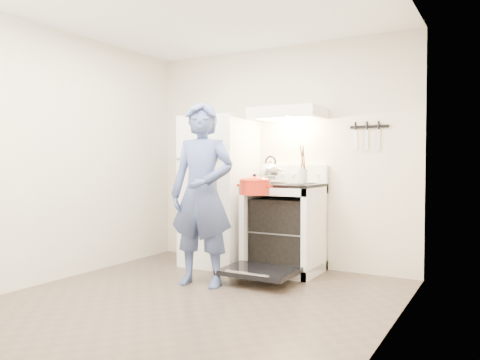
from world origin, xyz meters
name	(u,v)px	position (x,y,z in m)	size (l,w,h in m)	color
floor	(186,304)	(0.00, 0.00, 0.00)	(3.60, 3.60, 0.00)	#4D3F33
back_wall	(278,156)	(0.00, 1.80, 1.25)	(3.20, 0.02, 2.50)	beige
refrigerator	(219,191)	(-0.58, 1.45, 0.85)	(0.70, 0.70, 1.70)	white
stove_body	(284,229)	(0.23, 1.48, 0.46)	(0.76, 0.65, 0.92)	white
cooktop	(285,185)	(0.23, 1.48, 0.94)	(0.76, 0.65, 0.03)	black
backsplash	(295,174)	(0.23, 1.76, 1.05)	(0.76, 0.07, 0.20)	white
oven_door	(259,271)	(0.23, 0.88, 0.12)	(0.70, 0.54, 0.04)	black
oven_rack	(284,231)	(0.23, 1.48, 0.44)	(0.60, 0.52, 0.01)	gray
range_hood	(288,113)	(0.23, 1.55, 1.71)	(0.76, 0.50, 0.12)	white
knife_strip	(369,127)	(1.05, 1.79, 1.55)	(0.40, 0.02, 0.03)	black
pizza_stone	(278,230)	(0.17, 1.44, 0.45)	(0.34, 0.34, 0.02)	#906D4E
tea_kettle	(271,170)	(0.02, 1.56, 1.10)	(0.25, 0.20, 0.30)	silver
utensil_jar	(303,175)	(0.49, 1.35, 1.05)	(0.09, 0.09, 0.13)	silver
person	(202,194)	(-0.23, 0.58, 0.87)	(0.64, 0.42, 1.75)	#324A78
dutch_oven	(255,188)	(0.17, 0.90, 0.93)	(0.37, 0.30, 0.24)	red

